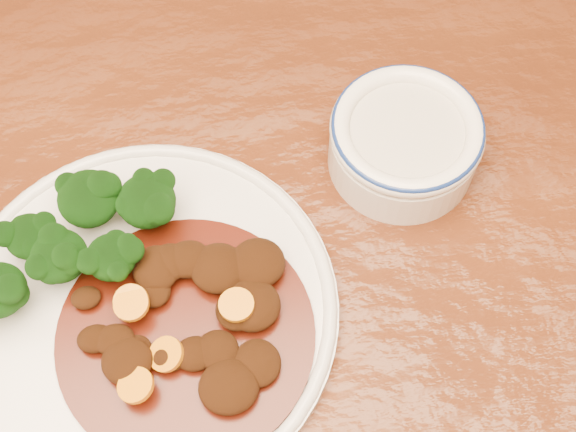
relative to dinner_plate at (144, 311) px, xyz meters
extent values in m
cube|color=#53250E|center=(0.00, -0.08, -0.03)|extent=(1.50, 0.90, 0.04)
cylinder|color=silver|center=(0.00, 0.00, 0.00)|extent=(0.31, 0.31, 0.01)
torus|color=silver|center=(0.00, 0.00, 0.00)|extent=(0.31, 0.31, 0.01)
cylinder|color=#71A455|center=(-0.03, 0.09, 0.01)|extent=(0.01, 0.01, 0.02)
ellipsoid|color=black|center=(-0.03, 0.09, 0.04)|extent=(0.05, 0.05, 0.04)
cylinder|color=#71A455|center=(-0.06, 0.04, 0.01)|extent=(0.01, 0.01, 0.02)
ellipsoid|color=black|center=(-0.06, 0.04, 0.04)|extent=(0.04, 0.04, 0.04)
cylinder|color=#71A455|center=(-0.08, 0.06, 0.01)|extent=(0.01, 0.01, 0.02)
ellipsoid|color=black|center=(-0.08, 0.06, 0.03)|extent=(0.04, 0.04, 0.03)
cylinder|color=#71A455|center=(-0.02, 0.03, 0.01)|extent=(0.01, 0.01, 0.02)
ellipsoid|color=black|center=(-0.02, 0.03, 0.03)|extent=(0.04, 0.04, 0.03)
cylinder|color=#71A455|center=(-0.10, 0.02, 0.01)|extent=(0.01, 0.01, 0.02)
cylinder|color=#71A455|center=(0.01, 0.08, 0.01)|extent=(0.01, 0.01, 0.02)
ellipsoid|color=black|center=(0.01, 0.08, 0.04)|extent=(0.05, 0.05, 0.04)
cylinder|color=#411006|center=(0.03, -0.03, 0.01)|extent=(0.20, 0.20, 0.00)
ellipsoid|color=black|center=(0.01, 0.01, 0.02)|extent=(0.03, 0.03, 0.01)
ellipsoid|color=black|center=(0.08, -0.02, 0.02)|extent=(0.04, 0.04, 0.02)
ellipsoid|color=black|center=(0.09, -0.01, 0.02)|extent=(0.03, 0.02, 0.01)
ellipsoid|color=black|center=(0.08, -0.06, 0.02)|extent=(0.04, 0.04, 0.02)
ellipsoid|color=black|center=(0.03, 0.03, 0.02)|extent=(0.03, 0.03, 0.02)
ellipsoid|color=black|center=(-0.04, -0.02, 0.02)|extent=(0.03, 0.02, 0.01)
ellipsoid|color=black|center=(0.06, -0.08, 0.02)|extent=(0.05, 0.04, 0.02)
ellipsoid|color=black|center=(0.04, -0.05, 0.02)|extent=(0.03, 0.03, 0.02)
ellipsoid|color=black|center=(0.02, -0.05, 0.02)|extent=(0.03, 0.02, 0.01)
ellipsoid|color=black|center=(0.05, -0.05, 0.02)|extent=(0.03, 0.03, 0.02)
ellipsoid|color=black|center=(-0.04, 0.01, 0.02)|extent=(0.02, 0.02, 0.01)
ellipsoid|color=black|center=(0.09, 0.02, 0.02)|extent=(0.04, 0.04, 0.02)
ellipsoid|color=black|center=(-0.01, -0.05, 0.02)|extent=(0.04, 0.04, 0.02)
ellipsoid|color=black|center=(-0.02, -0.03, 0.02)|extent=(0.03, 0.03, 0.02)
ellipsoid|color=black|center=(0.06, 0.02, 0.02)|extent=(0.04, 0.04, 0.02)
ellipsoid|color=black|center=(0.07, -0.02, 0.02)|extent=(0.03, 0.03, 0.02)
ellipsoid|color=black|center=(0.08, -0.01, 0.01)|extent=(0.03, 0.02, 0.01)
ellipsoid|color=black|center=(0.04, 0.03, 0.02)|extent=(0.04, 0.03, 0.02)
ellipsoid|color=black|center=(-0.01, -0.04, 0.01)|extent=(0.02, 0.02, 0.01)
ellipsoid|color=black|center=(0.01, 0.03, 0.02)|extent=(0.04, 0.04, 0.02)
cylinder|color=orange|center=(-0.01, 0.00, 0.03)|extent=(0.03, 0.03, 0.01)
cylinder|color=orange|center=(0.07, -0.01, 0.02)|extent=(0.04, 0.04, 0.01)
cylinder|color=orange|center=(0.07, -0.02, 0.03)|extent=(0.03, 0.03, 0.01)
cylinder|color=orange|center=(-0.01, 0.00, 0.03)|extent=(0.03, 0.03, 0.01)
cylinder|color=orange|center=(0.02, -0.05, 0.02)|extent=(0.04, 0.04, 0.02)
cylinder|color=orange|center=(-0.01, -0.07, 0.03)|extent=(0.04, 0.04, 0.01)
cylinder|color=white|center=(0.23, 0.11, 0.01)|extent=(0.13, 0.13, 0.04)
cylinder|color=beige|center=(0.23, 0.11, 0.04)|extent=(0.10, 0.10, 0.01)
torus|color=white|center=(0.23, 0.11, 0.04)|extent=(0.13, 0.13, 0.02)
torus|color=navy|center=(0.23, 0.11, 0.04)|extent=(0.13, 0.13, 0.01)
camera|label=1|loc=(0.08, -0.24, 0.59)|focal=50.00mm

